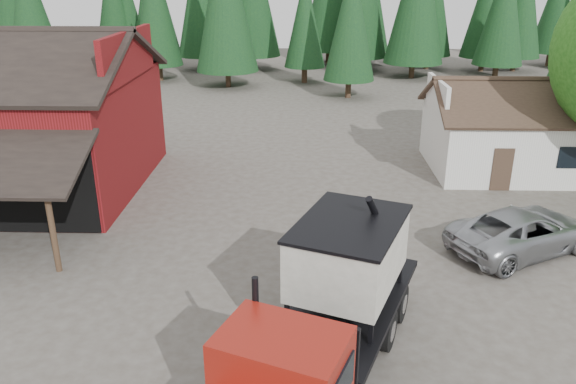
{
  "coord_description": "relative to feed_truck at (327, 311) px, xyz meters",
  "views": [
    {
      "loc": [
        2.54,
        -14.16,
        9.37
      ],
      "look_at": [
        1.98,
        4.94,
        1.8
      ],
      "focal_mm": 35.0,
      "sensor_mm": 36.0,
      "label": 1
    }
  ],
  "objects": [
    {
      "name": "conifer_backdrop",
      "position": [
        -3.13,
        44.98,
        -1.94
      ],
      "size": [
        76.0,
        16.0,
        16.0
      ],
      "primitive_type": null,
      "color": "black",
      "rests_on": "ground"
    },
    {
      "name": "near_pine_b",
      "position": [
        2.87,
        32.98,
        3.95
      ],
      "size": [
        3.96,
        3.96,
        10.4
      ],
      "color": "#382619",
      "rests_on": "ground"
    },
    {
      "name": "silver_car",
      "position": [
        7.21,
        6.99,
        -1.16
      ],
      "size": [
        6.17,
        4.91,
        1.56
      ],
      "primitive_type": "imported",
      "rotation": [
        0.0,
        0.0,
        2.06
      ],
      "color": "#A0A3A7",
      "rests_on": "ground"
    },
    {
      "name": "ground",
      "position": [
        -3.13,
        2.98,
        -1.94
      ],
      "size": [
        120.0,
        120.0,
        0.0
      ],
      "primitive_type": "plane",
      "color": "#49433A",
      "rests_on": "ground"
    },
    {
      "name": "feed_truck",
      "position": [
        0.0,
        0.0,
        0.0
      ],
      "size": [
        5.65,
        9.45,
        4.15
      ],
      "rotation": [
        0.0,
        0.0,
        -0.38
      ],
      "color": "black",
      "rests_on": "ground"
    },
    {
      "name": "farmhouse",
      "position": [
        9.87,
        15.97,
        -0.27
      ],
      "size": [
        8.6,
        6.42,
        4.65
      ],
      "color": "silver",
      "rests_on": "ground"
    },
    {
      "name": "red_barn",
      "position": [
        -14.13,
        12.88,
        0.75
      ],
      "size": [
        12.8,
        13.63,
        7.18
      ],
      "color": "maroon",
      "rests_on": "ground"
    }
  ]
}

